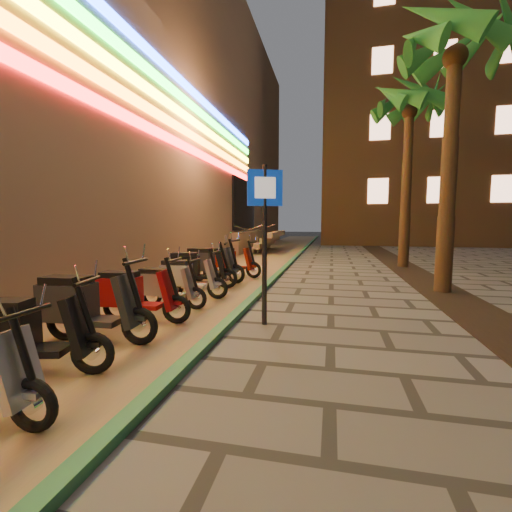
% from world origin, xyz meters
% --- Properties ---
extents(ground, '(120.00, 120.00, 0.00)m').
position_xyz_m(ground, '(0.00, 0.00, 0.00)').
color(ground, '#474442').
rests_on(ground, ground).
extents(parking_strip, '(3.40, 60.00, 0.01)m').
position_xyz_m(parking_strip, '(-2.60, 10.00, 0.01)').
color(parking_strip, '#8C7251').
rests_on(parking_strip, ground).
extents(green_curb, '(0.18, 60.00, 0.10)m').
position_xyz_m(green_curb, '(-0.90, 10.00, 0.05)').
color(green_curb, '#296D40').
rests_on(green_curb, ground).
extents(planting_strip, '(1.20, 40.00, 0.02)m').
position_xyz_m(planting_strip, '(3.60, 5.00, 0.01)').
color(planting_strip, black).
rests_on(planting_strip, ground).
extents(apartment_block, '(18.00, 16.06, 25.00)m').
position_xyz_m(apartment_block, '(9.00, 32.00, 12.50)').
color(apartment_block, brown).
rests_on(apartment_block, ground).
extents(palm_c, '(2.97, 3.02, 6.91)m').
position_xyz_m(palm_c, '(3.60, 7.00, 5.73)').
color(palm_c, '#472D19').
rests_on(palm_c, ground).
extents(palm_d, '(2.97, 3.02, 7.16)m').
position_xyz_m(palm_d, '(3.60, 12.00, 5.94)').
color(palm_d, '#472D19').
rests_on(palm_d, ground).
extents(pedestrian_sign, '(0.57, 0.26, 2.72)m').
position_xyz_m(pedestrian_sign, '(-0.30, 3.28, 1.76)').
color(pedestrian_sign, black).
rests_on(pedestrian_sign, ground).
extents(scooter_4, '(1.64, 0.77, 1.16)m').
position_xyz_m(scooter_4, '(-2.63, 0.75, 0.50)').
color(scooter_4, black).
rests_on(scooter_4, ground).
extents(scooter_5, '(1.81, 0.63, 1.27)m').
position_xyz_m(scooter_5, '(-2.72, 1.86, 0.55)').
color(scooter_5, black).
rests_on(scooter_5, ground).
extents(scooter_6, '(1.67, 0.58, 1.17)m').
position_xyz_m(scooter_6, '(-2.59, 2.92, 0.51)').
color(scooter_6, black).
rests_on(scooter_6, ground).
extents(scooter_7, '(1.49, 0.52, 1.05)m').
position_xyz_m(scooter_7, '(-2.56, 3.99, 0.46)').
color(scooter_7, black).
rests_on(scooter_7, ground).
extents(scooter_8, '(1.61, 0.57, 1.14)m').
position_xyz_m(scooter_8, '(-2.50, 4.97, 0.50)').
color(scooter_8, black).
rests_on(scooter_8, ground).
extents(scooter_9, '(1.79, 0.84, 1.26)m').
position_xyz_m(scooter_9, '(-2.72, 6.02, 0.55)').
color(scooter_9, black).
rests_on(scooter_9, ground).
extents(scooter_10, '(1.85, 0.75, 1.30)m').
position_xyz_m(scooter_10, '(-2.72, 7.09, 0.56)').
color(scooter_10, black).
rests_on(scooter_10, ground).
extents(scooter_11, '(1.70, 0.73, 1.19)m').
position_xyz_m(scooter_11, '(-2.37, 8.17, 0.52)').
color(scooter_11, black).
rests_on(scooter_11, ground).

